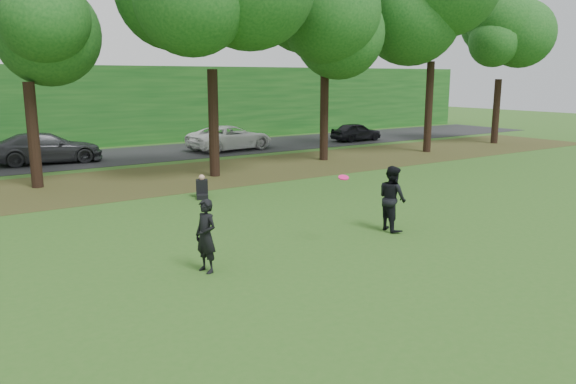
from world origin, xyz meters
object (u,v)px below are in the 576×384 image
at_px(player_right, 392,198).
at_px(frisbee, 344,177).
at_px(seated_person, 202,189).
at_px(player_left, 206,236).

bearing_deg(player_right, frisbee, 111.45).
height_order(player_right, seated_person, player_right).
distance_m(player_left, frisbee, 3.89).
bearing_deg(frisbee, seated_person, 92.80).
height_order(player_left, player_right, player_right).
bearing_deg(seated_person, player_left, -91.04).
relative_size(player_right, frisbee, 5.04).
bearing_deg(seated_person, frisbee, -63.28).
height_order(player_left, seated_person, player_left).
xyz_separation_m(player_right, seated_person, (-2.51, 7.09, -0.62)).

